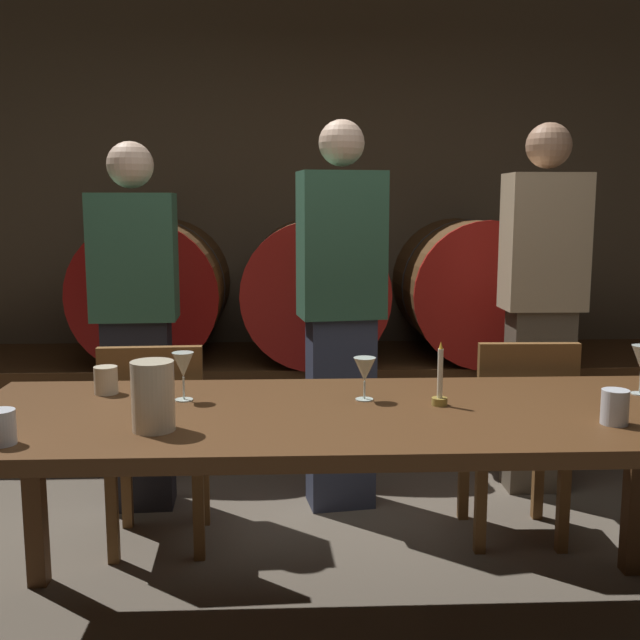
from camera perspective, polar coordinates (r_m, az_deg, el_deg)
name	(u,v)px	position (r m, az deg, el deg)	size (l,w,h in m)	color
back_wall	(312,204)	(5.01, -0.60, 8.75)	(5.83, 0.24, 2.84)	brown
barrel_shelf	(315,397)	(4.61, -0.36, -5.81)	(5.25, 0.90, 0.52)	#4C2D16
wine_barrel_left	(156,289)	(4.55, -12.29, 2.33)	(0.82, 0.94, 0.82)	#513319
wine_barrel_center	(313,288)	(4.49, -0.52, 2.44)	(0.82, 0.94, 0.82)	brown
wine_barrel_right	(469,287)	(4.62, 11.21, 2.45)	(0.82, 0.94, 0.82)	#513319
dining_table	(348,431)	(2.45, 2.16, -8.40)	(2.44, 0.87, 0.77)	#4C2D16
chair_left	(156,436)	(3.17, -12.28, -8.61)	(0.42, 0.42, 0.88)	brown
chair_right	(518,431)	(3.27, 14.77, -8.11)	(0.41, 0.41, 0.88)	brown
guest_left	(136,325)	(3.57, -13.74, -0.34)	(0.39, 0.26, 1.70)	black
guest_center	(341,313)	(3.48, 1.59, 0.54)	(0.41, 0.29, 1.80)	#33384C
guest_right	(542,305)	(3.84, 16.42, 1.08)	(0.38, 0.24, 1.80)	brown
candle_center	(440,388)	(2.50, 9.06, -5.07)	(0.05, 0.05, 0.21)	olive
pitcher	(153,396)	(2.24, -12.52, -5.63)	(0.13, 0.13, 0.20)	beige
wine_glass_left	(183,366)	(2.56, -10.32, -3.45)	(0.07, 0.07, 0.16)	silver
wine_glass_center	(365,371)	(2.53, 3.40, -3.84)	(0.07, 0.07, 0.15)	silver
cup_far_left	(1,427)	(2.26, -23.01, -7.48)	(0.08, 0.08, 0.10)	silver
cup_center_left	(106,380)	(2.72, -15.89, -4.40)	(0.08, 0.08, 0.10)	beige
cup_center_right	(615,407)	(2.43, 21.41, -6.15)	(0.08, 0.08, 0.11)	silver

